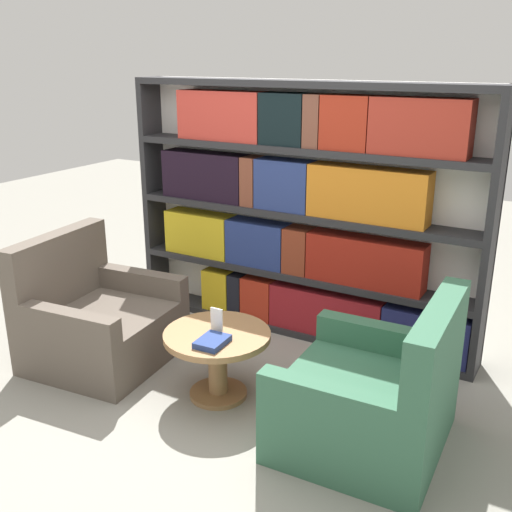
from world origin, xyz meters
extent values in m
plane|color=gray|center=(0.00, 0.00, 0.00)|extent=(14.00, 14.00, 0.00)
cube|color=silver|center=(0.00, 1.51, 0.97)|extent=(2.80, 0.05, 1.93)
cube|color=#262628|center=(-1.38, 1.39, 0.97)|extent=(0.05, 0.30, 1.93)
cube|color=#262628|center=(1.38, 1.39, 0.97)|extent=(0.05, 0.30, 1.93)
cube|color=#262628|center=(0.00, 1.39, 0.03)|extent=(2.70, 0.30, 0.05)
cube|color=#262628|center=(0.00, 1.39, 0.48)|extent=(2.70, 0.30, 0.05)
cube|color=#262628|center=(0.00, 1.39, 0.97)|extent=(2.70, 0.30, 0.05)
cube|color=#262628|center=(0.00, 1.39, 1.45)|extent=(2.70, 0.30, 0.05)
cube|color=#262628|center=(0.00, 1.39, 1.91)|extent=(2.70, 0.30, 0.05)
cube|color=gold|center=(-0.71, 1.36, 0.22)|extent=(0.25, 0.20, 0.34)
cube|color=black|center=(-0.52, 1.36, 0.22)|extent=(0.12, 0.20, 0.34)
cube|color=red|center=(-0.32, 1.36, 0.22)|extent=(0.27, 0.20, 0.34)
cube|color=maroon|center=(0.27, 1.36, 0.22)|extent=(0.90, 0.20, 0.34)
cube|color=navy|center=(1.03, 1.36, 0.22)|extent=(0.61, 0.20, 0.34)
cube|color=gold|center=(-0.90, 1.36, 0.69)|extent=(0.60, 0.20, 0.35)
cube|color=navy|center=(-0.34, 1.36, 0.69)|extent=(0.50, 0.20, 0.35)
cube|color=maroon|center=(0.02, 1.36, 0.69)|extent=(0.20, 0.20, 0.35)
cube|color=maroon|center=(0.55, 1.36, 0.69)|extent=(0.86, 0.20, 0.35)
cube|color=black|center=(-0.83, 1.36, 1.18)|extent=(0.73, 0.20, 0.38)
cube|color=brown|center=(-0.39, 1.36, 1.18)|extent=(0.12, 0.20, 0.38)
cube|color=navy|center=(-0.11, 1.36, 1.18)|extent=(0.43, 0.20, 0.38)
cube|color=orange|center=(0.54, 1.36, 1.18)|extent=(0.86, 0.20, 0.38)
cube|color=#BA362C|center=(-0.66, 1.36, 1.66)|extent=(0.72, 0.20, 0.37)
cube|color=black|center=(-0.12, 1.36, 1.66)|extent=(0.35, 0.20, 0.37)
cube|color=brown|center=(0.12, 1.36, 1.66)|extent=(0.12, 0.20, 0.37)
cube|color=#9D2817|center=(0.36, 1.36, 1.66)|extent=(0.34, 0.20, 0.37)
cube|color=maroon|center=(0.87, 1.36, 1.66)|extent=(0.65, 0.20, 0.37)
cube|color=brown|center=(-0.98, 0.25, 0.19)|extent=(0.95, 1.01, 0.39)
cube|color=brown|center=(-1.35, 0.22, 0.65)|extent=(0.23, 0.94, 0.52)
cube|color=brown|center=(-0.88, -0.14, 0.47)|extent=(0.74, 0.19, 0.17)
cube|color=brown|center=(-0.95, 0.67, 0.47)|extent=(0.74, 0.19, 0.17)
cube|color=#336047|center=(0.97, 0.25, 0.19)|extent=(0.90, 0.96, 0.39)
cube|color=#336047|center=(1.33, 0.27, 0.65)|extent=(0.17, 0.94, 0.52)
cube|color=#336047|center=(0.89, 0.66, 0.47)|extent=(0.74, 0.14, 0.17)
cube|color=#336047|center=(0.91, -0.15, 0.47)|extent=(0.74, 0.14, 0.17)
cylinder|color=olive|center=(-0.01, 0.25, 0.20)|extent=(0.12, 0.12, 0.41)
cylinder|color=olive|center=(-0.01, 0.25, 0.01)|extent=(0.37, 0.37, 0.03)
cylinder|color=olive|center=(-0.01, 0.25, 0.43)|extent=(0.68, 0.68, 0.04)
cube|color=black|center=(-0.01, 0.25, 0.45)|extent=(0.05, 0.06, 0.01)
cube|color=white|center=(-0.01, 0.25, 0.53)|extent=(0.08, 0.01, 0.16)
cube|color=navy|center=(0.06, 0.10, 0.47)|extent=(0.17, 0.22, 0.04)
camera|label=1|loc=(1.90, -2.58, 2.10)|focal=42.00mm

